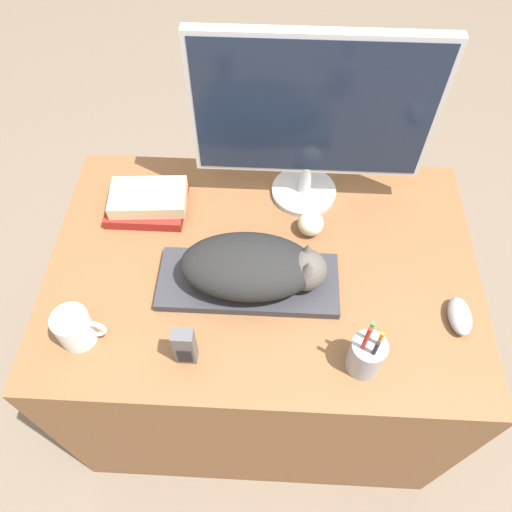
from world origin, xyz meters
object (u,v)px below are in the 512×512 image
at_px(cat, 256,267).
at_px(book_stack, 148,201).
at_px(monitor, 313,115).
at_px(phone, 185,347).
at_px(coffee_mug, 76,328).
at_px(baseball, 311,224).
at_px(keyboard, 248,282).
at_px(computer_mouse, 460,316).
at_px(pen_cup, 366,355).

height_order(cat, book_stack, cat).
xyz_separation_m(cat, monitor, (0.12, 0.32, 0.20)).
bearing_deg(phone, coffee_mug, 171.49).
height_order(monitor, coffee_mug, monitor).
xyz_separation_m(coffee_mug, baseball, (0.55, 0.35, -0.01)).
bearing_deg(coffee_mug, cat, 22.24).
height_order(baseball, phone, phone).
height_order(keyboard, computer_mouse, computer_mouse).
bearing_deg(book_stack, keyboard, -38.92).
distance_m(keyboard, book_stack, 0.38).
bearing_deg(keyboard, computer_mouse, -8.44).
bearing_deg(coffee_mug, keyboard, 23.23).
bearing_deg(pen_cup, coffee_mug, 176.84).
bearing_deg(cat, keyboard, -180.00).
distance_m(computer_mouse, book_stack, 0.87).
distance_m(monitor, coffee_mug, 0.76).
height_order(keyboard, pen_cup, pen_cup).
distance_m(coffee_mug, baseball, 0.65).
bearing_deg(coffee_mug, monitor, 42.35).
bearing_deg(computer_mouse, cat, 171.24).
xyz_separation_m(monitor, book_stack, (-0.44, -0.08, -0.25)).
xyz_separation_m(keyboard, phone, (-0.13, -0.21, 0.05)).
bearing_deg(keyboard, pen_cup, -36.60).
relative_size(computer_mouse, coffee_mug, 0.88).
bearing_deg(baseball, cat, -127.77).
distance_m(coffee_mug, book_stack, 0.42).
height_order(keyboard, phone, phone).
xyz_separation_m(keyboard, book_stack, (-0.30, 0.24, 0.02)).
relative_size(keyboard, phone, 3.80).
height_order(cat, pen_cup, pen_cup).
distance_m(keyboard, coffee_mug, 0.43).
bearing_deg(cat, coffee_mug, -157.76).
bearing_deg(baseball, coffee_mug, -147.70).
relative_size(coffee_mug, phone, 0.99).
xyz_separation_m(pen_cup, book_stack, (-0.57, 0.44, -0.02)).
distance_m(cat, pen_cup, 0.33).
bearing_deg(monitor, pen_cup, -75.76).
bearing_deg(pen_cup, phone, -179.66).
height_order(coffee_mug, phone, phone).
bearing_deg(monitor, computer_mouse, -46.61).
xyz_separation_m(coffee_mug, phone, (0.26, -0.04, 0.01)).
distance_m(pen_cup, phone, 0.40).
bearing_deg(cat, book_stack, 142.86).
relative_size(computer_mouse, book_stack, 0.46).
relative_size(keyboard, book_stack, 2.01).
xyz_separation_m(monitor, baseball, (0.02, -0.14, -0.25)).
height_order(baseball, book_stack, same).
bearing_deg(pen_cup, monitor, 104.24).
height_order(cat, coffee_mug, cat).
relative_size(keyboard, monitor, 0.76).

